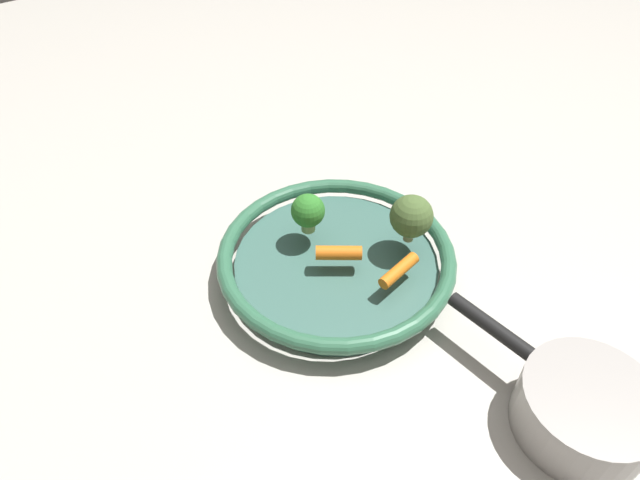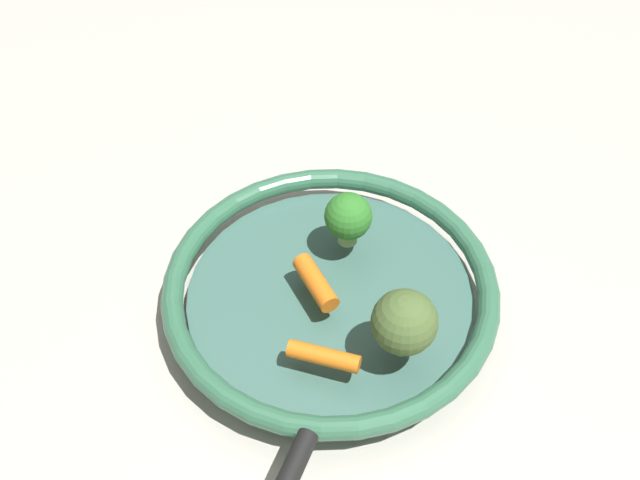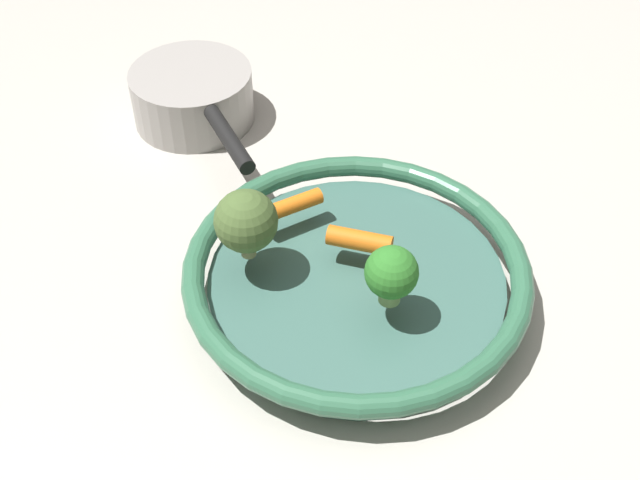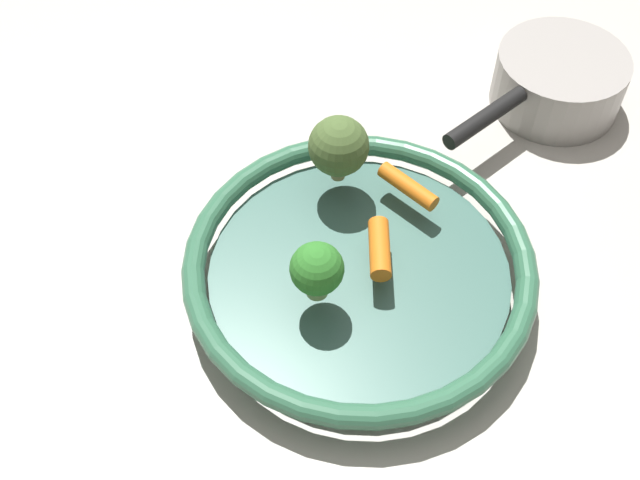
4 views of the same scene
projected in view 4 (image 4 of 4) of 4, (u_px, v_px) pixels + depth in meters
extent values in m
plane|color=#B7B2A8|center=(358.00, 288.00, 0.69)|extent=(2.45, 2.45, 0.00)
cylinder|color=#3D665B|center=(359.00, 279.00, 0.68)|extent=(0.25, 0.25, 0.03)
torus|color=#33684A|center=(360.00, 264.00, 0.66)|extent=(0.29, 0.29, 0.02)
cylinder|color=orange|center=(380.00, 248.00, 0.65)|extent=(0.05, 0.05, 0.02)
cylinder|color=orange|center=(408.00, 186.00, 0.69)|extent=(0.02, 0.06, 0.02)
cylinder|color=tan|center=(338.00, 170.00, 0.70)|extent=(0.01, 0.01, 0.02)
sphere|color=#496230|center=(339.00, 146.00, 0.68)|extent=(0.05, 0.05, 0.05)
cylinder|color=#94AC66|center=(317.00, 287.00, 0.63)|extent=(0.02, 0.02, 0.01)
sphere|color=#2E7929|center=(317.00, 269.00, 0.61)|extent=(0.04, 0.04, 0.04)
cylinder|color=#9E9993|center=(559.00, 81.00, 0.81)|extent=(0.13, 0.13, 0.06)
cylinder|color=black|center=(486.00, 117.00, 0.75)|extent=(0.10, 0.02, 0.02)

